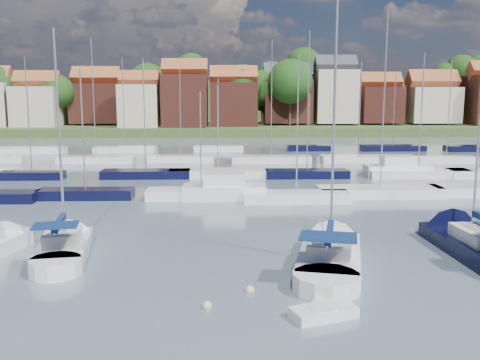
{
  "coord_description": "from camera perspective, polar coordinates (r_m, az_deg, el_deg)",
  "views": [
    {
      "loc": [
        -5.4,
        -24.5,
        8.95
      ],
      "look_at": [
        -4.17,
        14.0,
        2.62
      ],
      "focal_mm": 40.0,
      "sensor_mm": 36.0,
      "label": 1
    }
  ],
  "objects": [
    {
      "name": "buoy_d",
      "position": [
        23.64,
        8.18,
        -13.01
      ],
      "size": [
        0.49,
        0.49,
        0.49
      ],
      "primitive_type": "sphere",
      "color": "beige",
      "rests_on": "ground"
    },
    {
      "name": "sailboat_left",
      "position": [
        32.19,
        -18.01,
        -6.61
      ],
      "size": [
        3.99,
        10.01,
        13.32
      ],
      "rotation": [
        0.0,
        0.0,
        1.72
      ],
      "color": "white",
      "rests_on": "ground"
    },
    {
      "name": "sailboat_centre",
      "position": [
        29.88,
        9.66,
        -7.52
      ],
      "size": [
        5.77,
        12.09,
        15.88
      ],
      "rotation": [
        0.0,
        0.0,
        1.33
      ],
      "color": "white",
      "rests_on": "ground"
    },
    {
      "name": "marina_field",
      "position": [
        60.7,
        5.1,
        1.23
      ],
      "size": [
        79.62,
        41.41,
        15.93
      ],
      "color": "white",
      "rests_on": "ground"
    },
    {
      "name": "tender",
      "position": [
        22.35,
        8.89,
        -13.78
      ],
      "size": [
        2.89,
        2.05,
        0.57
      ],
      "rotation": [
        0.0,
        0.0,
        0.35
      ],
      "color": "white",
      "rests_on": "ground"
    },
    {
      "name": "buoy_b",
      "position": [
        23.08,
        -3.52,
        -13.49
      ],
      "size": [
        0.42,
        0.42,
        0.42
      ],
      "primitive_type": "sphere",
      "color": "beige",
      "rests_on": "ground"
    },
    {
      "name": "ground",
      "position": [
        65.34,
        2.92,
        1.45
      ],
      "size": [
        260.0,
        260.0,
        0.0
      ],
      "primitive_type": "plane",
      "color": "#495964",
      "rests_on": "ground"
    },
    {
      "name": "buoy_e",
      "position": [
        32.28,
        10.39,
        -6.92
      ],
      "size": [
        0.52,
        0.52,
        0.52
      ],
      "primitive_type": "sphere",
      "color": "#D85914",
      "rests_on": "ground"
    },
    {
      "name": "buoy_c",
      "position": [
        24.75,
        1.06,
        -11.87
      ],
      "size": [
        0.43,
        0.43,
        0.43
      ],
      "primitive_type": "sphere",
      "color": "beige",
      "rests_on": "ground"
    },
    {
      "name": "far_shore_town",
      "position": [
        157.42,
        0.95,
        7.75
      ],
      "size": [
        212.46,
        90.0,
        22.27
      ],
      "color": "#3D4F27",
      "rests_on": "ground"
    },
    {
      "name": "sailboat_navy",
      "position": [
        34.47,
        22.58,
        -5.85
      ],
      "size": [
        3.81,
        12.83,
        17.56
      ],
      "rotation": [
        0.0,
        0.0,
        1.61
      ],
      "color": "black",
      "rests_on": "ground"
    }
  ]
}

